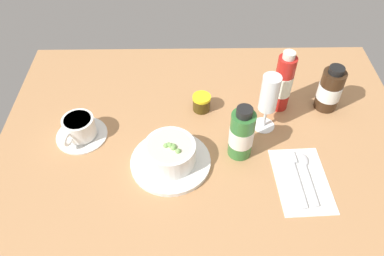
% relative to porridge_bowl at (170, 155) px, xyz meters
% --- Properties ---
extents(ground_plane, '(1.10, 0.84, 0.03)m').
position_rel_porridge_bowl_xyz_m(ground_plane, '(0.09, 0.07, -0.05)').
color(ground_plane, '#B27F51').
extents(porridge_bowl, '(0.20, 0.20, 0.08)m').
position_rel_porridge_bowl_xyz_m(porridge_bowl, '(0.00, 0.00, 0.00)').
color(porridge_bowl, white).
rests_on(porridge_bowl, ground_plane).
extents(cutlery_setting, '(0.13, 0.20, 0.01)m').
position_rel_porridge_bowl_xyz_m(cutlery_setting, '(0.32, -0.05, -0.03)').
color(cutlery_setting, white).
rests_on(cutlery_setting, ground_plane).
extents(coffee_cup, '(0.14, 0.14, 0.06)m').
position_rel_porridge_bowl_xyz_m(coffee_cup, '(-0.24, 0.10, -0.00)').
color(coffee_cup, white).
rests_on(coffee_cup, ground_plane).
extents(wine_glass, '(0.06, 0.06, 0.17)m').
position_rel_porridge_bowl_xyz_m(wine_glass, '(0.25, 0.13, 0.08)').
color(wine_glass, white).
rests_on(wine_glass, ground_plane).
extents(jam_jar, '(0.05, 0.05, 0.05)m').
position_rel_porridge_bowl_xyz_m(jam_jar, '(0.08, 0.20, -0.01)').
color(jam_jar, '#3F300D').
rests_on(jam_jar, ground_plane).
extents(sauce_bottle_green, '(0.06, 0.06, 0.15)m').
position_rel_porridge_bowl_xyz_m(sauce_bottle_green, '(0.17, 0.03, 0.04)').
color(sauce_bottle_green, '#337233').
rests_on(sauce_bottle_green, ground_plane).
extents(sauce_bottle_red, '(0.05, 0.05, 0.19)m').
position_rel_porridge_bowl_xyz_m(sauce_bottle_red, '(0.30, 0.20, 0.05)').
color(sauce_bottle_red, '#B21E19').
rests_on(sauce_bottle_red, ground_plane).
extents(sauce_bottle_brown, '(0.06, 0.06, 0.14)m').
position_rel_porridge_bowl_xyz_m(sauce_bottle_brown, '(0.44, 0.20, 0.03)').
color(sauce_bottle_brown, '#382314').
rests_on(sauce_bottle_brown, ground_plane).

